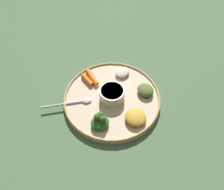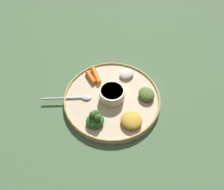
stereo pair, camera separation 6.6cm
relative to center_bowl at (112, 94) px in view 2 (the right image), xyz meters
The scene contains 11 objects.
ground_plane 0.04m from the center_bowl, ahead, with size 2.40×2.40×0.00m, color #4C6B47.
platter 0.03m from the center_bowl, ahead, with size 0.35×0.35×0.02m, color #C6B293.
platter_rim 0.02m from the center_bowl, ahead, with size 0.34×0.34×0.01m, color tan.
center_bowl is the anchor object (origin of this frame).
spoon 0.13m from the center_bowl, 84.68° to the left, with size 0.03×0.18×0.01m.
greens_pile 0.11m from the center_bowl, 144.59° to the left, with size 0.06×0.07×0.05m.
carrot_near_spoon 0.12m from the center_bowl, 24.12° to the left, with size 0.10×0.04×0.02m.
carrot_outer 0.13m from the center_bowl, 34.75° to the left, with size 0.07×0.04×0.02m.
mound_rice_white 0.12m from the center_bowl, 35.32° to the right, with size 0.06×0.05×0.02m, color silver.
mound_collards 0.12m from the center_bowl, 95.32° to the right, with size 0.06×0.06×0.03m, color #567033.
mound_lentil_yellow 0.12m from the center_bowl, 155.32° to the right, with size 0.07×0.07×0.03m, color gold.
Camera 2 is at (-0.44, 0.06, 0.62)m, focal length 33.74 mm.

